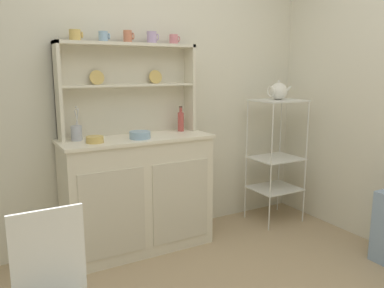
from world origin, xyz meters
The scene contains 14 objects.
wall_back centered at (0.00, 1.62, 1.25)m, with size 3.84×0.05×2.50m, color silver.
hutch_cabinet centered at (-0.14, 1.37, 0.47)m, with size 1.17×0.45×0.91m.
hutch_shelf_unit centered at (-0.14, 1.53, 1.32)m, with size 1.09×0.18×0.71m.
bakers_rack centered at (1.21, 1.29, 0.70)m, with size 0.44×0.37×1.15m.
cup_gold_0 centered at (-0.53, 1.49, 1.66)m, with size 0.09×0.08×0.08m.
cup_sky_1 centered at (-0.33, 1.49, 1.66)m, with size 0.08×0.07×0.08m.
cup_terracotta_2 centered at (-0.14, 1.49, 1.67)m, with size 0.08×0.06×0.09m.
cup_lilac_3 centered at (0.06, 1.49, 1.67)m, with size 0.09×0.08×0.09m.
cup_rose_4 centered at (0.25, 1.49, 1.66)m, with size 0.08×0.07×0.08m.
bowl_mixing_large centered at (-0.48, 1.29, 0.93)m, with size 0.12×0.12×0.05m, color #DBB760.
bowl_floral_medium centered at (-0.14, 1.29, 0.94)m, with size 0.16×0.16×0.06m, color #8EB2D1.
jam_bottle centered at (0.29, 1.45, 1.00)m, with size 0.05×0.05×0.21m.
utensil_jar centered at (-0.57, 1.45, 0.97)m, with size 0.08×0.08×0.25m.
porcelain_teapot centered at (1.20, 1.29, 1.23)m, with size 0.25×0.15×0.18m.
Camera 1 is at (-1.20, -1.37, 1.42)m, focal length 36.04 mm.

